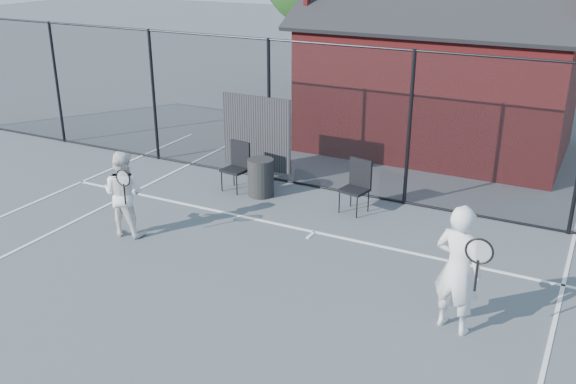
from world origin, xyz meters
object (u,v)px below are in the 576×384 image
at_px(clubhouse, 439,82).
at_px(player_front, 458,269).
at_px(waste_bin, 261,177).
at_px(chair_left, 235,168).
at_px(chair_right, 354,188).
at_px(player_back, 124,193).

height_order(clubhouse, player_front, clubhouse).
bearing_deg(player_front, waste_bin, 147.12).
height_order(chair_left, chair_right, chair_right).
bearing_deg(chair_right, waste_bin, -166.75).
bearing_deg(clubhouse, player_front, -73.06).
bearing_deg(clubhouse, player_back, -114.26).
bearing_deg(clubhouse, chair_left, -119.86).
bearing_deg(waste_bin, player_back, -114.25).
height_order(clubhouse, waste_bin, clubhouse).
distance_m(chair_left, chair_right, 2.59).
distance_m(player_front, chair_right, 4.03).
distance_m(chair_right, waste_bin, 1.99).
bearing_deg(chair_left, waste_bin, 7.11).
bearing_deg(player_front, clubhouse, 106.94).
bearing_deg(chair_left, player_back, -95.48).
bearing_deg(player_front, chair_left, 150.25).
relative_size(chair_left, chair_right, 1.00).
bearing_deg(waste_bin, player_front, -32.88).
relative_size(player_front, chair_right, 1.79).
xyz_separation_m(player_front, player_back, (-5.81, 0.32, -0.13)).
bearing_deg(chair_right, player_back, -127.98).
xyz_separation_m(player_front, chair_right, (-2.62, 3.04, -0.39)).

